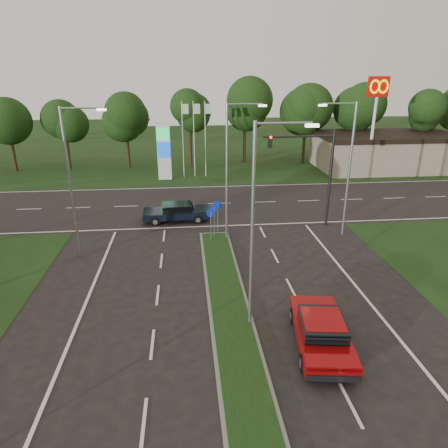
{
  "coord_description": "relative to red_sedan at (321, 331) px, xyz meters",
  "views": [
    {
      "loc": [
        -1.88,
        -9.11,
        10.66
      ],
      "look_at": [
        0.34,
        13.14,
        2.2
      ],
      "focal_mm": 32.0,
      "sensor_mm": 36.0,
      "label": 1
    }
  ],
  "objects": [
    {
      "name": "traffic_signal",
      "position": [
        3.7,
        13.76,
        3.92
      ],
      "size": [
        5.1,
        0.42,
        7.0
      ],
      "color": "black",
      "rests_on": "ground"
    },
    {
      "name": "streetlight_median_far",
      "position": [
        -2.48,
        11.76,
        4.35
      ],
      "size": [
        2.53,
        0.22,
        9.0
      ],
      "color": "gray",
      "rests_on": "ground"
    },
    {
      "name": "commercial_building",
      "position": [
        18.52,
        31.76,
        1.27
      ],
      "size": [
        16.0,
        9.0,
        4.0
      ],
      "primitive_type": "cube",
      "color": "gray",
      "rests_on": "ground"
    },
    {
      "name": "navy_sedan",
      "position": [
        -6.12,
        15.76,
        0.0
      ],
      "size": [
        5.04,
        2.25,
        1.37
      ],
      "rotation": [
        0.0,
        0.0,
        1.61
      ],
      "color": "black",
      "rests_on": "ground"
    },
    {
      "name": "median_kerb",
      "position": [
        -3.48,
        -0.24,
        -0.67
      ],
      "size": [
        2.0,
        26.0,
        0.12
      ],
      "primitive_type": "cube",
      "color": "slate",
      "rests_on": "ground"
    },
    {
      "name": "treeline_far",
      "position": [
        -3.38,
        35.69,
        6.1
      ],
      "size": [
        6.0,
        6.0,
        9.9
      ],
      "color": "black",
      "rests_on": "ground"
    },
    {
      "name": "streetlight_left_far",
      "position": [
        -11.78,
        9.76,
        4.35
      ],
      "size": [
        2.53,
        0.22,
        9.0
      ],
      "color": "gray",
      "rests_on": "ground"
    },
    {
      "name": "streetlight_right_far",
      "position": [
        5.32,
        11.76,
        4.35
      ],
      "size": [
        2.53,
        0.22,
        9.0
      ],
      "rotation": [
        0.0,
        0.0,
        3.14
      ],
      "color": "gray",
      "rests_on": "ground"
    },
    {
      "name": "red_sedan",
      "position": [
        0.0,
        0.0,
        0.0
      ],
      "size": [
        2.71,
        5.2,
        1.36
      ],
      "rotation": [
        0.0,
        0.0,
        -0.14
      ],
      "color": "maroon",
      "rests_on": "ground"
    },
    {
      "name": "cross_road",
      "position": [
        -3.48,
        19.76,
        -0.73
      ],
      "size": [
        160.0,
        12.0,
        0.02
      ],
      "primitive_type": "cube",
      "color": "black",
      "rests_on": "ground"
    },
    {
      "name": "streetlight_median_near",
      "position": [
        -2.48,
        1.76,
        4.35
      ],
      "size": [
        2.53,
        0.22,
        9.0
      ],
      "color": "gray",
      "rests_on": "ground"
    },
    {
      "name": "median_signs",
      "position": [
        -3.48,
        12.16,
        0.98
      ],
      "size": [
        1.16,
        1.76,
        2.38
      ],
      "color": "gray",
      "rests_on": "ground"
    },
    {
      "name": "verge_far",
      "position": [
        -3.48,
        50.76,
        -0.73
      ],
      "size": [
        160.0,
        50.0,
        0.02
      ],
      "primitive_type": "cube",
      "color": "black",
      "rests_on": "ground"
    },
    {
      "name": "gas_pylon",
      "position": [
        -7.27,
        28.81,
        2.46
      ],
      "size": [
        5.8,
        1.26,
        8.0
      ],
      "color": "silver",
      "rests_on": "ground"
    },
    {
      "name": "mcdonalds_sign",
      "position": [
        14.52,
        27.73,
        7.25
      ],
      "size": [
        2.2,
        0.47,
        10.4
      ],
      "color": "silver",
      "rests_on": "ground"
    },
    {
      "name": "ground",
      "position": [
        -3.48,
        -4.24,
        -0.73
      ],
      "size": [
        160.0,
        160.0,
        0.0
      ],
      "primitive_type": "plane",
      "color": "black",
      "rests_on": "ground"
    }
  ]
}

